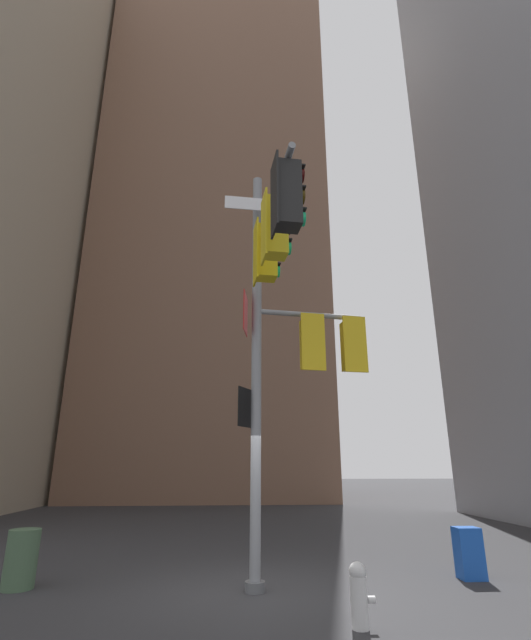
{
  "coord_description": "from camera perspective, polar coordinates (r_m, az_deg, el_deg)",
  "views": [
    {
      "loc": [
        -0.4,
        -8.47,
        2.01
      ],
      "look_at": [
        0.2,
        0.44,
        4.85
      ],
      "focal_mm": 25.52,
      "sensor_mm": 36.0,
      "label": 1
    }
  ],
  "objects": [
    {
      "name": "building_mid_block",
      "position": [
        36.84,
        -6.23,
        10.05
      ],
      "size": [
        14.97,
        14.97,
        38.12
      ],
      "primitive_type": "cube",
      "color": "brown",
      "rests_on": "ground"
    },
    {
      "name": "signal_pole_assembly",
      "position": [
        8.2,
        2.54,
        1.78
      ],
      "size": [
        2.88,
        3.84,
        7.91
      ],
      "color": "gray",
      "rests_on": "ground"
    },
    {
      "name": "newspaper_box",
      "position": [
        10.19,
        24.15,
        -25.1
      ],
      "size": [
        0.45,
        0.36,
        0.88
      ],
      "color": "#194CB2",
      "rests_on": "ground"
    },
    {
      "name": "fire_hydrant",
      "position": [
        7.01,
        11.65,
        -30.53
      ],
      "size": [
        0.33,
        0.23,
        0.78
      ],
      "color": "silver",
      "rests_on": "ground"
    },
    {
      "name": "trash_bin",
      "position": [
        9.74,
        -28.28,
        -24.86
      ],
      "size": [
        0.52,
        0.52,
        0.93
      ],
      "primitive_type": "cylinder",
      "color": "#3F593F",
      "rests_on": "ground"
    },
    {
      "name": "ground",
      "position": [
        8.72,
        -1.34,
        -30.96
      ],
      "size": [
        120.0,
        120.0,
        0.0
      ],
      "primitive_type": "plane",
      "color": "#2D2D30"
    }
  ]
}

